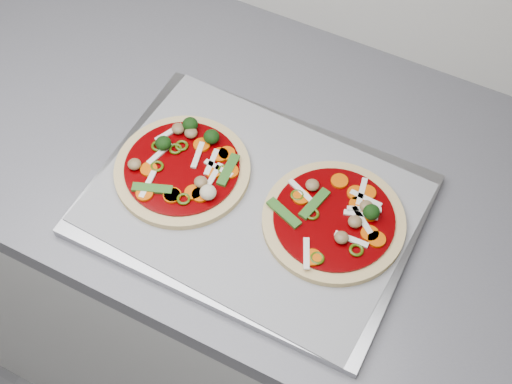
% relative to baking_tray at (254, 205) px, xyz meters
% --- Properties ---
extents(base_cabinet, '(3.60, 0.60, 0.86)m').
position_rel_baking_tray_xyz_m(base_cabinet, '(0.23, 0.08, -0.48)').
color(base_cabinet, silver).
rests_on(base_cabinet, ground).
extents(countertop, '(3.60, 0.60, 0.04)m').
position_rel_baking_tray_xyz_m(countertop, '(0.23, 0.08, -0.03)').
color(countertop, slate).
rests_on(countertop, base_cabinet).
extents(baking_tray, '(0.46, 0.34, 0.02)m').
position_rel_baking_tray_xyz_m(baking_tray, '(0.00, 0.00, 0.00)').
color(baking_tray, gray).
rests_on(baking_tray, countertop).
extents(parchment, '(0.46, 0.34, 0.00)m').
position_rel_baking_tray_xyz_m(parchment, '(0.00, 0.00, 0.01)').
color(parchment, gray).
rests_on(parchment, baking_tray).
extents(pizza_left, '(0.24, 0.24, 0.03)m').
position_rel_baking_tray_xyz_m(pizza_left, '(-0.12, 0.00, 0.02)').
color(pizza_left, tan).
rests_on(pizza_left, parchment).
extents(pizza_right, '(0.27, 0.27, 0.03)m').
position_rel_baking_tray_xyz_m(pizza_right, '(0.12, 0.02, 0.02)').
color(pizza_right, tan).
rests_on(pizza_right, parchment).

